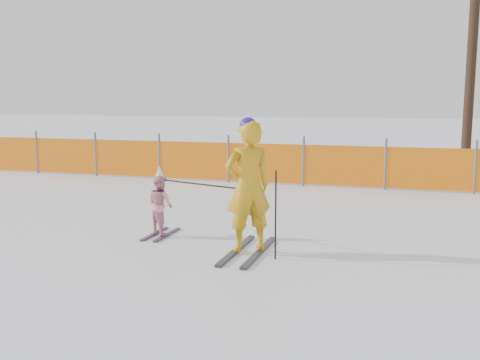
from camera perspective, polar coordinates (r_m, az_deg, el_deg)
ground at (r=7.56m, az=-1.15°, el=-8.06°), size 120.00×120.00×0.00m
adult at (r=7.49m, az=0.86°, el=-0.66°), size 0.80×1.61×1.93m
child at (r=8.64m, az=-8.51°, el=-2.53°), size 0.58×0.90×1.13m
ski_poles at (r=7.64m, az=-0.71°, el=-1.90°), size 1.97×0.71×1.23m
safety_fence at (r=14.63m, az=-6.83°, el=2.19°), size 17.12×0.06×1.25m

